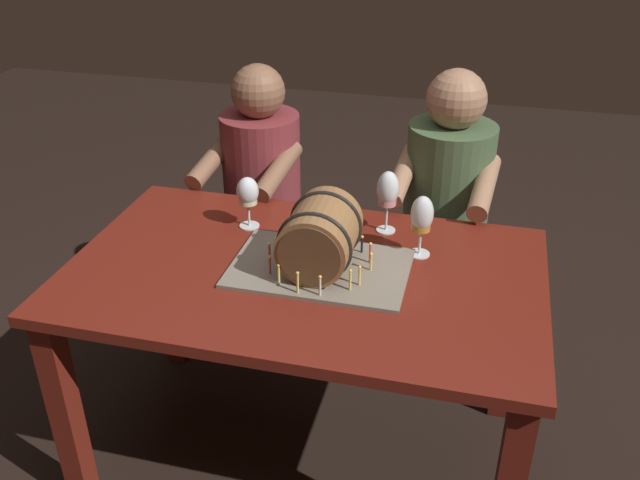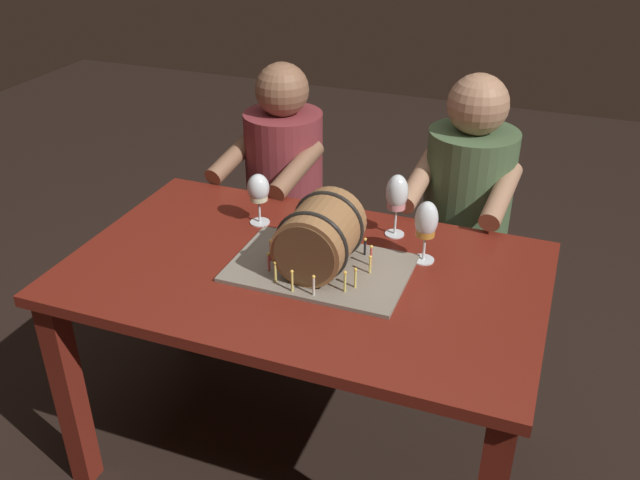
% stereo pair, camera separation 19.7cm
% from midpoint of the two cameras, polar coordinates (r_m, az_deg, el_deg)
% --- Properties ---
extents(ground_plane, '(8.00, 8.00, 0.00)m').
position_cam_midpoint_polar(ground_plane, '(2.50, -3.50, -17.03)').
color(ground_plane, black).
extents(dining_table, '(1.39, 0.85, 0.74)m').
position_cam_midpoint_polar(dining_table, '(2.09, -4.02, -5.04)').
color(dining_table, maroon).
rests_on(dining_table, ground).
extents(barrel_cake, '(0.52, 0.34, 0.22)m').
position_cam_midpoint_polar(barrel_cake, '(1.97, -2.86, -0.15)').
color(barrel_cake, gray).
rests_on(barrel_cake, dining_table).
extents(wine_glass_amber, '(0.07, 0.07, 0.20)m').
position_cam_midpoint_polar(wine_glass_amber, '(2.04, 5.71, 1.83)').
color(wine_glass_amber, white).
rests_on(wine_glass_amber, dining_table).
extents(wine_glass_rose, '(0.07, 0.07, 0.21)m').
position_cam_midpoint_polar(wine_glass_rose, '(2.17, 3.04, 3.95)').
color(wine_glass_rose, white).
rests_on(wine_glass_rose, dining_table).
extents(wine_glass_white, '(0.07, 0.07, 0.17)m').
position_cam_midpoint_polar(wine_glass_white, '(2.22, -8.54, 3.75)').
color(wine_glass_white, white).
rests_on(wine_glass_white, dining_table).
extents(person_seated_left, '(0.38, 0.48, 1.14)m').
position_cam_midpoint_polar(person_seated_left, '(2.80, -6.72, 1.60)').
color(person_seated_left, '#4C1B1E').
rests_on(person_seated_left, ground).
extents(person_seated_right, '(0.38, 0.48, 1.17)m').
position_cam_midpoint_polar(person_seated_right, '(2.64, 8.02, 0.25)').
color(person_seated_right, '#2A3A24').
rests_on(person_seated_right, ground).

